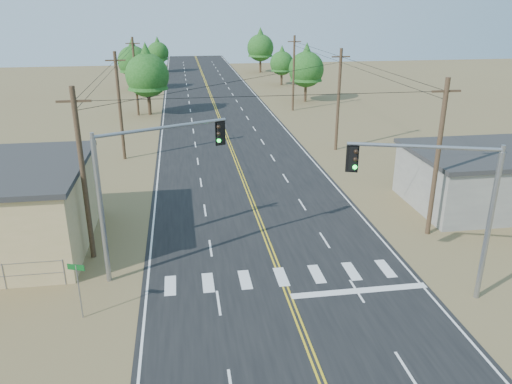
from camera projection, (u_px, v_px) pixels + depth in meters
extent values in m
plane|color=olive|center=(321.00, 379.00, 19.87)|extent=(220.00, 220.00, 0.00)
cube|color=black|center=(236.00, 160.00, 47.58)|extent=(15.00, 200.00, 0.02)
cylinder|color=gray|center=(64.00, 272.00, 26.29)|extent=(0.06, 0.06, 1.50)
cylinder|color=gray|center=(4.00, 276.00, 25.87)|extent=(0.06, 0.06, 1.50)
cylinder|color=#4C3826|center=(83.00, 177.00, 27.69)|extent=(0.30, 0.30, 10.00)
cube|color=#4C3826|center=(74.00, 101.00, 26.20)|extent=(1.80, 0.12, 0.12)
cylinder|color=#4C3826|center=(120.00, 107.00, 46.17)|extent=(0.30, 0.30, 10.00)
cube|color=#4C3826|center=(115.00, 60.00, 44.67)|extent=(1.80, 0.12, 0.12)
cylinder|color=#4C3826|center=(135.00, 77.00, 64.64)|extent=(0.30, 0.30, 10.00)
cube|color=#4C3826|center=(133.00, 43.00, 63.15)|extent=(1.80, 0.12, 0.12)
cylinder|color=#4C3826|center=(437.00, 160.00, 30.66)|extent=(0.30, 0.30, 10.00)
cube|color=#4C3826|center=(446.00, 91.00, 29.17)|extent=(1.80, 0.12, 0.12)
cylinder|color=#4C3826|center=(338.00, 101.00, 49.14)|extent=(0.30, 0.30, 10.00)
cube|color=#4C3826|center=(341.00, 57.00, 47.64)|extent=(1.80, 0.12, 0.12)
cylinder|color=#4C3826|center=(294.00, 74.00, 67.61)|extent=(0.30, 0.30, 10.00)
cube|color=#4C3826|center=(294.00, 42.00, 66.12)|extent=(1.80, 0.12, 0.12)
cylinder|color=gray|center=(102.00, 214.00, 25.55)|extent=(0.27, 0.27, 7.85)
cylinder|color=gray|center=(93.00, 139.00, 24.15)|extent=(0.20, 0.20, 0.67)
cylinder|color=gray|center=(163.00, 128.00, 25.95)|extent=(6.79, 3.12, 0.18)
cube|color=black|center=(220.00, 133.00, 27.88)|extent=(0.49, 0.47, 1.23)
sphere|color=black|center=(219.00, 127.00, 27.56)|extent=(0.22, 0.22, 0.22)
sphere|color=black|center=(219.00, 134.00, 27.70)|extent=(0.22, 0.22, 0.22)
sphere|color=#0CE533|center=(219.00, 141.00, 27.84)|extent=(0.22, 0.22, 0.22)
cylinder|color=gray|center=(488.00, 229.00, 24.03)|extent=(0.26, 0.26, 7.69)
cylinder|color=gray|center=(502.00, 152.00, 22.67)|extent=(0.20, 0.20, 0.66)
cylinder|color=gray|center=(423.00, 147.00, 23.12)|extent=(6.72, 2.27, 0.18)
cube|color=black|center=(353.00, 158.00, 23.83)|extent=(0.47, 0.43, 1.21)
sphere|color=black|center=(356.00, 152.00, 23.53)|extent=(0.22, 0.22, 0.22)
sphere|color=black|center=(355.00, 159.00, 23.66)|extent=(0.22, 0.22, 0.22)
sphere|color=#0CE533|center=(355.00, 167.00, 23.80)|extent=(0.22, 0.22, 0.22)
cylinder|color=gray|center=(79.00, 292.00, 23.27)|extent=(0.07, 0.07, 2.83)
cube|color=#0B4E19|center=(76.00, 267.00, 22.81)|extent=(0.81, 0.32, 0.28)
cylinder|color=#3F2D1E|center=(149.00, 102.00, 66.15)|extent=(0.45, 0.45, 3.38)
cone|color=#194B15|center=(146.00, 66.00, 64.48)|extent=(5.26, 5.26, 6.01)
sphere|color=#194B15|center=(147.00, 75.00, 64.92)|extent=(5.64, 5.64, 5.64)
cylinder|color=#3F2D1E|center=(135.00, 81.00, 84.87)|extent=(0.48, 0.48, 3.11)
cone|color=#194B15|center=(133.00, 55.00, 83.33)|extent=(4.84, 4.84, 5.53)
sphere|color=#194B15|center=(133.00, 62.00, 83.73)|extent=(5.18, 5.18, 5.18)
cylinder|color=#3F2D1E|center=(159.00, 66.00, 106.41)|extent=(0.40, 0.40, 2.69)
cone|color=#194B15|center=(158.00, 48.00, 105.08)|extent=(4.18, 4.18, 4.78)
sphere|color=#194B15|center=(158.00, 53.00, 105.43)|extent=(4.48, 4.48, 4.48)
cylinder|color=#3F2D1E|center=(305.00, 91.00, 74.99)|extent=(0.40, 0.40, 3.12)
cone|color=#194B15|center=(306.00, 62.00, 73.44)|extent=(4.85, 4.85, 5.55)
sphere|color=#194B15|center=(306.00, 69.00, 73.85)|extent=(5.20, 5.20, 5.20)
cylinder|color=#3F2D1E|center=(282.00, 78.00, 90.22)|extent=(0.41, 0.41, 2.53)
cone|color=#194B15|center=(282.00, 58.00, 88.97)|extent=(3.94, 3.94, 4.50)
sphere|color=#194B15|center=(282.00, 63.00, 89.29)|extent=(4.22, 4.22, 4.22)
cylinder|color=#3F2D1E|center=(260.00, 64.00, 106.34)|extent=(0.47, 0.47, 3.34)
cone|color=#194B15|center=(260.00, 42.00, 104.69)|extent=(5.20, 5.20, 5.94)
sphere|color=#194B15|center=(260.00, 48.00, 105.12)|extent=(5.57, 5.57, 5.57)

